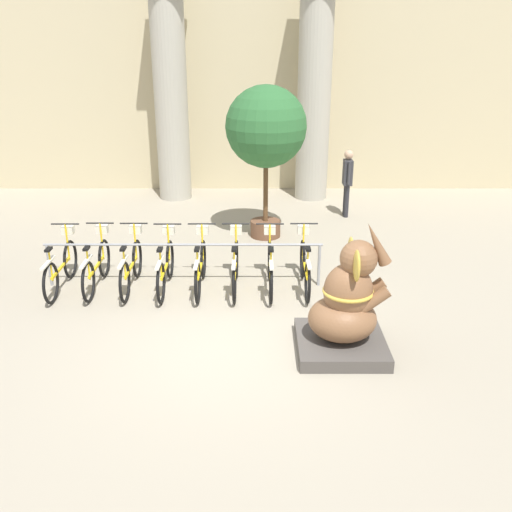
{
  "coord_description": "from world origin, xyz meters",
  "views": [
    {
      "loc": [
        0.34,
        -7.08,
        4.11
      ],
      "look_at": [
        0.31,
        0.79,
        1.0
      ],
      "focal_mm": 40.0,
      "sensor_mm": 36.0,
      "label": 1
    }
  ],
  "objects": [
    {
      "name": "ground_plane",
      "position": [
        0.0,
        0.0,
        0.0
      ],
      "size": [
        60.0,
        60.0,
        0.0
      ],
      "primitive_type": "plane",
      "color": "#9E937F"
    },
    {
      "name": "building_facade",
      "position": [
        0.0,
        8.6,
        3.0
      ],
      "size": [
        20.0,
        0.2,
        6.0
      ],
      "color": "#C6B78E",
      "rests_on": "ground_plane"
    },
    {
      "name": "column_left",
      "position": [
        -1.79,
        7.6,
        2.62
      ],
      "size": [
        1.05,
        1.05,
        5.16
      ],
      "color": "#ADA899",
      "rests_on": "ground_plane"
    },
    {
      "name": "column_right",
      "position": [
        1.79,
        7.6,
        2.62
      ],
      "size": [
        1.05,
        1.05,
        5.16
      ],
      "color": "#ADA899",
      "rests_on": "ground_plane"
    },
    {
      "name": "bike_rack",
      "position": [
        -0.9,
        1.95,
        0.63
      ],
      "size": [
        4.73,
        0.05,
        0.77
      ],
      "color": "gray",
      "rests_on": "ground_plane"
    },
    {
      "name": "bicycle_0",
      "position": [
        -2.96,
        1.83,
        0.41
      ],
      "size": [
        0.48,
        1.72,
        1.03
      ],
      "color": "black",
      "rests_on": "ground_plane"
    },
    {
      "name": "bicycle_1",
      "position": [
        -2.37,
        1.88,
        0.41
      ],
      "size": [
        0.48,
        1.72,
        1.03
      ],
      "color": "black",
      "rests_on": "ground_plane"
    },
    {
      "name": "bicycle_2",
      "position": [
        -1.78,
        1.86,
        0.41
      ],
      "size": [
        0.48,
        1.72,
        1.03
      ],
      "color": "black",
      "rests_on": "ground_plane"
    },
    {
      "name": "bicycle_3",
      "position": [
        -1.19,
        1.82,
        0.41
      ],
      "size": [
        0.48,
        1.72,
        1.03
      ],
      "color": "black",
      "rests_on": "ground_plane"
    },
    {
      "name": "bicycle_4",
      "position": [
        -0.6,
        1.83,
        0.41
      ],
      "size": [
        0.48,
        1.72,
        1.03
      ],
      "color": "black",
      "rests_on": "ground_plane"
    },
    {
      "name": "bicycle_5",
      "position": [
        -0.01,
        1.84,
        0.41
      ],
      "size": [
        0.48,
        1.72,
        1.03
      ],
      "color": "black",
      "rests_on": "ground_plane"
    },
    {
      "name": "bicycle_6",
      "position": [
        0.58,
        1.83,
        0.41
      ],
      "size": [
        0.48,
        1.72,
        1.03
      ],
      "color": "black",
      "rests_on": "ground_plane"
    },
    {
      "name": "bicycle_7",
      "position": [
        1.17,
        1.85,
        0.41
      ],
      "size": [
        0.48,
        1.72,
        1.03
      ],
      "color": "black",
      "rests_on": "ground_plane"
    },
    {
      "name": "elephant_statue",
      "position": [
        1.56,
        -0.21,
        0.63
      ],
      "size": [
        1.21,
        1.21,
        1.88
      ],
      "color": "#4C4742",
      "rests_on": "ground_plane"
    },
    {
      "name": "person_pedestrian",
      "position": [
        2.47,
        5.94,
        0.94
      ],
      "size": [
        0.21,
        0.47,
        1.58
      ],
      "color": "#28282D",
      "rests_on": "ground_plane"
    },
    {
      "name": "potted_tree",
      "position": [
        0.54,
        4.5,
        2.26
      ],
      "size": [
        1.65,
        1.65,
        3.15
      ],
      "color": "brown",
      "rests_on": "ground_plane"
    }
  ]
}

